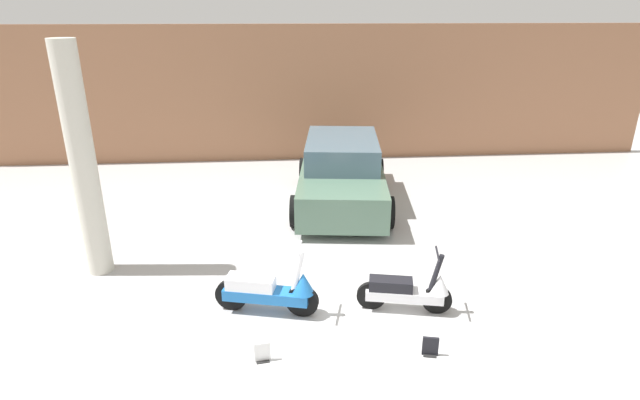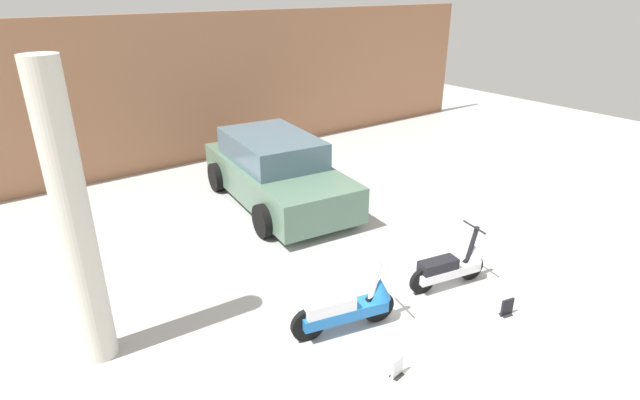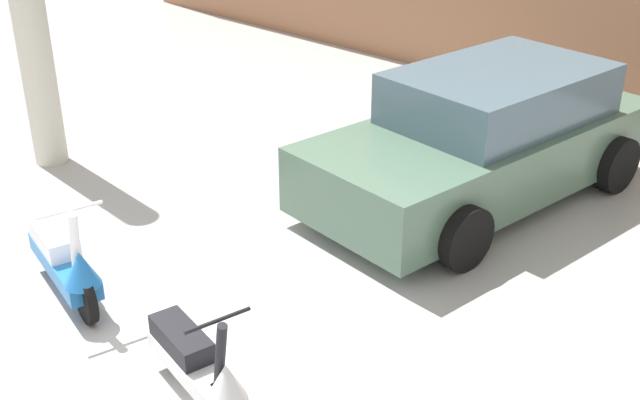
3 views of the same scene
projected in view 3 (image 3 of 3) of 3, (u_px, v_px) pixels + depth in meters
name	position (u px, v px, depth m)	size (l,w,h in m)	color
ground_plane	(54.00, 381.00, 6.09)	(28.00, 28.00, 0.00)	#B2B2B2
scooter_front_left	(66.00, 260.00, 6.98)	(1.47, 0.65, 1.04)	black
scooter_front_right	(198.00, 365.00, 5.74)	(1.33, 0.56, 0.94)	black
car_rear_left	(485.00, 138.00, 8.69)	(2.38, 4.34, 1.42)	#51705B
support_column_side	(28.00, 11.00, 9.00)	(0.39, 0.39, 3.67)	beige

